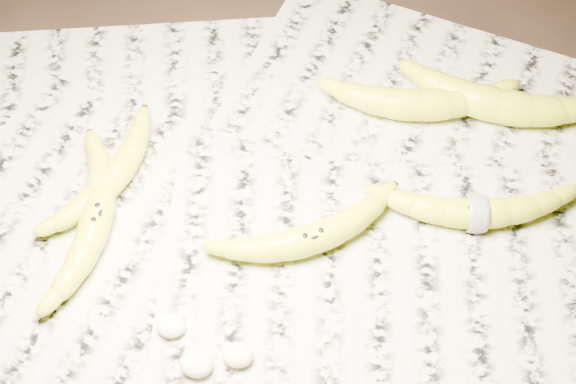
# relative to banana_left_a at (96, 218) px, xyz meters

# --- Properties ---
(ground) EXTENTS (3.00, 3.00, 0.00)m
(ground) POSITION_rel_banana_left_a_xyz_m (0.20, 0.01, -0.03)
(ground) COLOR black
(ground) RESTS_ON ground
(newspaper_patch) EXTENTS (0.90, 0.70, 0.01)m
(newspaper_patch) POSITION_rel_banana_left_a_xyz_m (0.19, 0.03, -0.02)
(newspaper_patch) COLOR #B4B09A
(newspaper_patch) RESTS_ON ground
(banana_left_a) EXTENTS (0.06, 0.19, 0.03)m
(banana_left_a) POSITION_rel_banana_left_a_xyz_m (0.00, 0.00, 0.00)
(banana_left_a) COLOR yellow
(banana_left_a) RESTS_ON newspaper_patch
(banana_left_b) EXTENTS (0.12, 0.17, 0.03)m
(banana_left_b) POSITION_rel_banana_left_a_xyz_m (0.01, 0.05, -0.00)
(banana_left_b) COLOR yellow
(banana_left_b) RESTS_ON newspaper_patch
(banana_center) EXTENTS (0.19, 0.13, 0.03)m
(banana_center) POSITION_rel_banana_left_a_xyz_m (0.23, -0.00, -0.00)
(banana_center) COLOR yellow
(banana_center) RESTS_ON newspaper_patch
(banana_taped) EXTENTS (0.20, 0.07, 0.03)m
(banana_taped) POSITION_rel_banana_left_a_xyz_m (0.40, 0.04, -0.00)
(banana_taped) COLOR yellow
(banana_taped) RESTS_ON newspaper_patch
(banana_upper_a) EXTENTS (0.20, 0.07, 0.04)m
(banana_upper_a) POSITION_rel_banana_left_a_xyz_m (0.34, 0.18, 0.00)
(banana_upper_a) COLOR yellow
(banana_upper_a) RESTS_ON newspaper_patch
(banana_upper_b) EXTENTS (0.21, 0.10, 0.04)m
(banana_upper_b) POSITION_rel_banana_left_a_xyz_m (0.43, 0.19, 0.00)
(banana_upper_b) COLOR yellow
(banana_upper_b) RESTS_ON newspaper_patch
(measuring_tape) EXTENTS (0.01, 0.04, 0.04)m
(measuring_tape) POSITION_rel_banana_left_a_xyz_m (0.40, 0.04, -0.00)
(measuring_tape) COLOR white
(measuring_tape) RESTS_ON newspaper_patch
(flesh_chunk_a) EXTENTS (0.03, 0.03, 0.02)m
(flesh_chunk_a) POSITION_rel_banana_left_a_xyz_m (0.13, -0.15, -0.01)
(flesh_chunk_a) COLOR #F6EDBE
(flesh_chunk_a) RESTS_ON newspaper_patch
(flesh_chunk_b) EXTENTS (0.03, 0.02, 0.02)m
(flesh_chunk_b) POSITION_rel_banana_left_a_xyz_m (0.10, -0.11, -0.01)
(flesh_chunk_b) COLOR #F6EDBE
(flesh_chunk_b) RESTS_ON newspaper_patch
(flesh_chunk_c) EXTENTS (0.03, 0.03, 0.02)m
(flesh_chunk_c) POSITION_rel_banana_left_a_xyz_m (0.17, -0.13, -0.01)
(flesh_chunk_c) COLOR #F6EDBE
(flesh_chunk_c) RESTS_ON newspaper_patch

